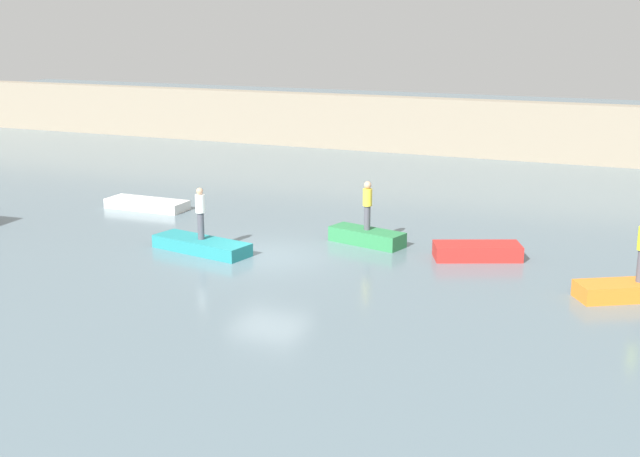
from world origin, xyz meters
The scene contains 9 objects.
ground_plane centered at (0.00, 0.00, 0.00)m, with size 120.00×120.00×0.00m, color slate.
embankment_wall centered at (0.00, 22.62, 1.58)m, with size 80.00×1.20×3.17m, color gray.
rowboat_white centered at (-7.74, 4.42, 0.19)m, with size 3.44×1.19×0.39m, color white.
rowboat_teal centered at (-2.36, -0.31, 0.22)m, with size 3.56×1.09×0.44m, color teal.
rowboat_green centered at (2.45, 2.77, 0.26)m, with size 2.69×0.92×0.52m, color #2D7F47.
rowboat_red centered at (6.39, 2.46, 0.25)m, with size 2.80×1.11×0.50m, color red.
rowboat_orange centered at (11.45, 0.32, 0.24)m, with size 3.55×1.02×0.48m, color orange.
person_yellow_shirt centered at (2.45, 2.77, 1.48)m, with size 0.32×0.32×1.71m.
person_white_shirt centered at (-2.36, -0.31, 1.42)m, with size 0.32×0.32×1.76m.
Camera 1 is at (11.88, -23.90, 7.77)m, focal length 47.20 mm.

